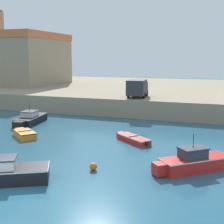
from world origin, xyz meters
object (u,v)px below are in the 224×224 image
object	(u,v)px
motorboat_black_0	(1,173)
dinghy_red_4	(133,139)
dinghy_orange_6	(24,134)
mooring_buoy	(93,167)
truck_on_quay	(137,88)
motorboat_black_5	(30,119)
motorboat_red_3	(193,162)
church	(24,56)

from	to	relation	value
motorboat_black_0	dinghy_red_4	distance (m)	11.97
dinghy_orange_6	mooring_buoy	world-z (taller)	dinghy_orange_6
mooring_buoy	truck_on_quay	xyz separation A→B (m)	(-2.67, 20.11, 3.15)
motorboat_black_5	truck_on_quay	distance (m)	13.56
motorboat_red_3	motorboat_black_5	size ratio (longest dim) A/B	0.82
motorboat_red_3	truck_on_quay	xyz separation A→B (m)	(-8.61, 17.97, 2.83)
motorboat_red_3	church	world-z (taller)	church
motorboat_black_5	motorboat_black_0	bearing A→B (deg)	-61.06
motorboat_red_3	dinghy_orange_6	bearing A→B (deg)	166.99
motorboat_black_0	motorboat_red_3	bearing A→B (deg)	29.36
church	motorboat_black_5	bearing A→B (deg)	-53.66
motorboat_red_3	mooring_buoy	xyz separation A→B (m)	(-5.94, -2.14, -0.32)
motorboat_red_3	truck_on_quay	bearing A→B (deg)	115.59
dinghy_red_4	dinghy_orange_6	bearing A→B (deg)	-169.12
dinghy_red_4	truck_on_quay	bearing A→B (deg)	103.83
dinghy_red_4	motorboat_red_3	bearing A→B (deg)	-44.16
motorboat_black_5	truck_on_quay	size ratio (longest dim) A/B	1.28
motorboat_black_0	dinghy_red_4	world-z (taller)	motorboat_black_0
motorboat_black_5	church	xyz separation A→B (m)	(-15.53, 21.11, 6.86)
motorboat_black_0	dinghy_orange_6	world-z (taller)	motorboat_black_0
truck_on_quay	dinghy_red_4	bearing A→B (deg)	-76.17
mooring_buoy	church	size ratio (longest dim) A/B	0.03
dinghy_red_4	church	xyz separation A→B (m)	(-28.14, 24.49, 7.11)
motorboat_red_3	motorboat_black_5	distance (m)	20.09
mooring_buoy	truck_on_quay	bearing A→B (deg)	97.56
motorboat_red_3	church	distance (m)	45.47
motorboat_black_0	dinghy_red_4	xyz separation A→B (m)	(4.63, 11.04, -0.29)
dinghy_red_4	motorboat_black_5	xyz separation A→B (m)	(-12.60, 3.38, 0.25)
motorboat_red_3	church	xyz separation A→B (m)	(-33.63, 29.83, 6.82)
motorboat_black_0	church	world-z (taller)	church
motorboat_red_3	motorboat_black_0	bearing A→B (deg)	-150.64
motorboat_red_3	dinghy_red_4	distance (m)	7.67
dinghy_red_4	mooring_buoy	bearing A→B (deg)	-93.36
motorboat_black_0	motorboat_black_5	size ratio (longest dim) A/B	1.00
dinghy_red_4	dinghy_orange_6	size ratio (longest dim) A/B	1.12
church	mooring_buoy	bearing A→B (deg)	-49.10
motorboat_black_0	mooring_buoy	xyz separation A→B (m)	(4.19, 3.55, -0.31)
motorboat_black_0	dinghy_orange_6	size ratio (longest dim) A/B	1.76
church	dinghy_red_4	bearing A→B (deg)	-41.04
motorboat_black_5	dinghy_orange_6	size ratio (longest dim) A/B	1.75
motorboat_black_0	truck_on_quay	bearing A→B (deg)	86.32
dinghy_orange_6	truck_on_quay	bearing A→B (deg)	65.80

